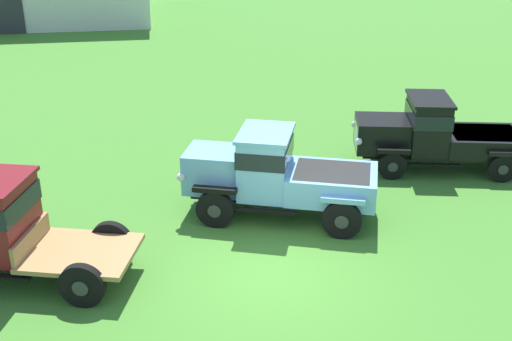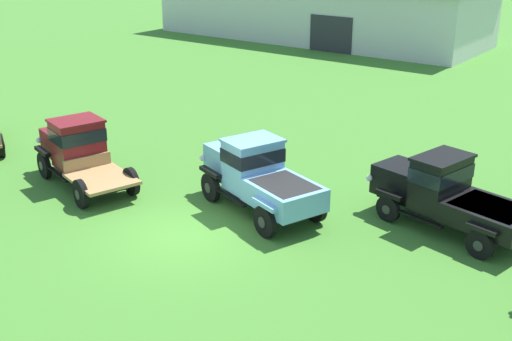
% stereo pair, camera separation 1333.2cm
% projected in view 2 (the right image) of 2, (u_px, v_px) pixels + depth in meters
% --- Properties ---
extents(ground_plane, '(240.00, 240.00, 0.00)m').
position_uv_depth(ground_plane, '(186.00, 234.00, 17.94)').
color(ground_plane, '#3D7528').
extents(farm_shed, '(24.85, 9.32, 4.53)m').
position_uv_depth(farm_shed, '(318.00, 7.00, 47.88)').
color(farm_shed, silver).
rests_on(farm_shed, ground).
extents(vintage_truck_second_in_line, '(5.09, 2.95, 2.18)m').
position_uv_depth(vintage_truck_second_in_line, '(77.00, 148.00, 21.27)').
color(vintage_truck_second_in_line, black).
rests_on(vintage_truck_second_in_line, ground).
extents(vintage_truck_midrow_center, '(4.91, 3.18, 2.15)m').
position_uv_depth(vintage_truck_midrow_center, '(257.00, 174.00, 19.17)').
color(vintage_truck_midrow_center, black).
rests_on(vintage_truck_midrow_center, ground).
extents(vintage_truck_far_side, '(5.01, 2.86, 2.08)m').
position_uv_depth(vintage_truck_far_side, '(446.00, 193.00, 18.05)').
color(vintage_truck_far_side, black).
rests_on(vintage_truck_far_side, ground).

